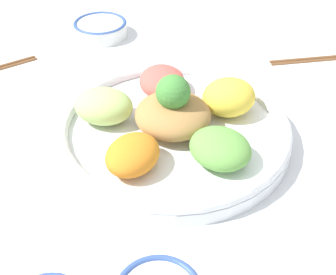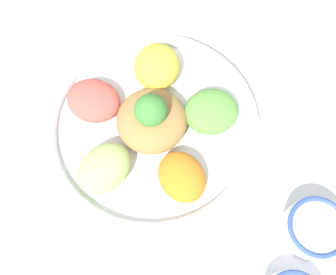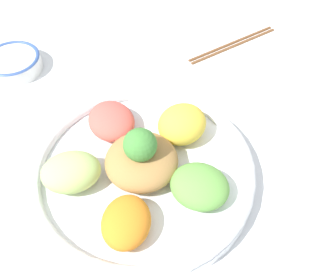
{
  "view_description": "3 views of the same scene",
  "coord_description": "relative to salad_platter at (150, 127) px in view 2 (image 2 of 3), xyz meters",
  "views": [
    {
      "loc": [
        -0.52,
        -0.1,
        0.44
      ],
      "look_at": [
        -0.03,
        -0.0,
        0.04
      ],
      "focal_mm": 50.0,
      "sensor_mm": 36.0,
      "label": 1
    },
    {
      "loc": [
        -0.16,
        0.16,
        0.6
      ],
      "look_at": [
        -0.03,
        0.01,
        0.07
      ],
      "focal_mm": 42.0,
      "sensor_mm": 36.0,
      "label": 2
    },
    {
      "loc": [
        -0.33,
        0.03,
        0.51
      ],
      "look_at": [
        0.03,
        -0.04,
        0.08
      ],
      "focal_mm": 42.0,
      "sensor_mm": 36.0,
      "label": 3
    }
  ],
  "objects": [
    {
      "name": "sauce_bowl_red",
      "position": [
        -0.28,
        -0.04,
        -0.0
      ],
      "size": [
        0.09,
        0.09,
        0.04
      ],
      "color": "white",
      "rests_on": "ground_plane"
    },
    {
      "name": "salad_platter",
      "position": [
        0.0,
        0.0,
        0.0
      ],
      "size": [
        0.34,
        0.34,
        0.11
      ],
      "color": "white",
      "rests_on": "ground_plane"
    },
    {
      "name": "ground_plane",
      "position": [
        -0.02,
        -0.0,
        -0.03
      ],
      "size": [
        2.4,
        2.4,
        0.0
      ],
      "primitive_type": "plane",
      "color": "white"
    }
  ]
}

